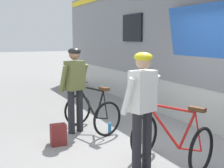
{
  "coord_description": "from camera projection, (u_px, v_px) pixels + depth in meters",
  "views": [
    {
      "loc": [
        -2.89,
        -4.22,
        1.96
      ],
      "look_at": [
        -0.3,
        1.13,
        1.05
      ],
      "focal_mm": 48.46,
      "sensor_mm": 36.0,
      "label": 1
    }
  ],
  "objects": [
    {
      "name": "ground_plane",
      "position": [
        156.0,
        151.0,
        5.29
      ],
      "size": [
        80.0,
        80.0,
        0.0
      ],
      "primitive_type": "plane",
      "color": "gray"
    },
    {
      "name": "bicycle_far_red",
      "position": [
        171.0,
        140.0,
        4.66
      ],
      "size": [
        1.05,
        1.25,
        0.99
      ],
      "color": "black",
      "rests_on": "ground"
    },
    {
      "name": "cyclist_near_in_olive",
      "position": [
        75.0,
        82.0,
        6.19
      ],
      "size": [
        0.66,
        0.44,
        1.76
      ],
      "color": "#232328",
      "rests_on": "ground"
    },
    {
      "name": "water_bottle_near_the_bikes",
      "position": [
        110.0,
        128.0,
        6.28
      ],
      "size": [
        0.07,
        0.07,
        0.21
      ],
      "primitive_type": "cylinder",
      "color": "#338CCC",
      "rests_on": "ground"
    },
    {
      "name": "backpack_on_platform",
      "position": [
        58.0,
        135.0,
        5.54
      ],
      "size": [
        0.29,
        0.19,
        0.4
      ],
      "primitive_type": "cube",
      "rotation": [
        0.0,
        0.0,
        -0.05
      ],
      "color": "maroon",
      "rests_on": "ground"
    },
    {
      "name": "cyclist_far_in_white",
      "position": [
        142.0,
        101.0,
        4.38
      ],
      "size": [
        0.66,
        0.42,
        1.76
      ],
      "color": "#232328",
      "rests_on": "ground"
    },
    {
      "name": "bicycle_near_black",
      "position": [
        92.0,
        112.0,
        6.41
      ],
      "size": [
        0.98,
        1.22,
        0.99
      ],
      "color": "black",
      "rests_on": "ground"
    }
  ]
}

